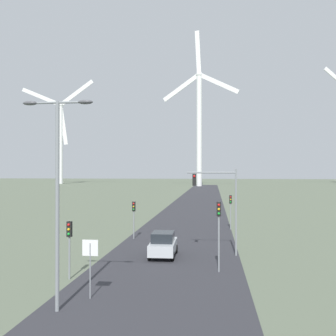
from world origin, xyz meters
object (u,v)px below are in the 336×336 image
Objects in this scene: traffic_light_post_mid_left at (134,211)px; car_approaching at (163,244)px; wind_turbine_far_left at (61,134)px; traffic_light_post_near_left at (69,237)px; traffic_light_post_near_right at (219,221)px; stop_sign_near at (90,257)px; streetlamp at (57,178)px; traffic_light_mast_overhead at (220,195)px; wind_turbine_left at (199,118)px; traffic_light_post_mid_right at (231,204)px.

car_approaching is (3.69, -7.27, -1.64)m from traffic_light_post_mid_left.
traffic_light_post_near_left is at bearing -67.96° from wind_turbine_far_left.
stop_sign_near is at bearing -137.50° from traffic_light_post_near_right.
wind_turbine_far_left is at bearing 115.03° from traffic_light_post_near_right.
traffic_light_post_mid_left is at bearing 91.02° from streetlamp.
car_approaching is at bearing 54.67° from traffic_light_post_near_left.
stop_sign_near is at bearing -103.71° from car_approaching.
car_approaching is (2.41, 9.88, -1.14)m from stop_sign_near.
traffic_light_mast_overhead is (0.14, 4.91, 1.30)m from traffic_light_post_near_right.
stop_sign_near is 0.71× the size of car_approaching.
traffic_light_mast_overhead is at bearing 58.66° from stop_sign_near.
traffic_light_post_near_right is 139.62m from wind_turbine_left.
traffic_light_post_mid_right reaches higher than car_approaching.
traffic_light_post_mid_left is 10.29m from traffic_light_mast_overhead.
traffic_light_post_near_right is at bearing -64.97° from wind_turbine_far_left.
stop_sign_near is at bearing -54.58° from traffic_light_post_near_left.
wind_turbine_far_left reaches higher than car_approaching.
wind_turbine_far_left is at bearing 111.83° from streetlamp.
streetlamp is 2.58× the size of traffic_light_post_mid_right.
wind_turbine_left reaches higher than traffic_light_post_near_left.
traffic_light_post_near_left reaches higher than car_approaching.
traffic_light_post_near_right is 0.07× the size of wind_turbine_left.
traffic_light_post_mid_left is 0.54× the size of traffic_light_mast_overhead.
car_approaching is at bearing -167.26° from traffic_light_mast_overhead.
traffic_light_post_near_left is 0.52× the size of traffic_light_mast_overhead.
streetlamp reaches higher than car_approaching.
car_approaching is at bearing 74.04° from streetlamp.
wind_turbine_left is (-1.94, 133.26, 27.36)m from car_approaching.
traffic_light_post_mid_right is 121.98m from wind_turbine_left.
stop_sign_near is 0.06× the size of wind_turbine_far_left.
stop_sign_near is (0.95, 1.86, -4.00)m from streetlamp.
wind_turbine_left reaches higher than wind_turbine_far_left.
wind_turbine_left is (-5.98, 137.23, 25.06)m from traffic_light_post_near_right.
streetlamp is 4.51m from stop_sign_near.
wind_turbine_far_left is at bearing 118.30° from traffic_light_post_mid_right.
traffic_light_post_near_left is 0.92× the size of traffic_light_post_mid_right.
streetlamp reaches higher than traffic_light_post_mid_left.
traffic_light_post_mid_right is at bearing 71.02° from streetlamp.
stop_sign_near is 0.84× the size of traffic_light_post_mid_left.
traffic_light_post_near_right is at bearing -44.48° from car_approaching.
traffic_light_post_mid_left is (-7.73, 11.24, -0.66)m from traffic_light_post_near_right.
traffic_light_post_near_left is 9.18m from traffic_light_post_near_right.
traffic_light_post_mid_left is (1.01, 13.91, 0.06)m from traffic_light_post_near_left.
traffic_light_post_mid_left is (-0.34, 19.00, -3.49)m from streetlamp.
streetlamp is at bearing -68.17° from wind_turbine_far_left.
traffic_light_mast_overhead is (-1.39, -13.28, 1.80)m from traffic_light_post_mid_right.
wind_turbine_left reaches higher than traffic_light_post_mid_right.
wind_turbine_left reaches higher than traffic_light_mast_overhead.
traffic_light_post_mid_right is 160.85m from wind_turbine_far_left.
wind_turbine_far_left reaches higher than traffic_light_post_mid_left.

